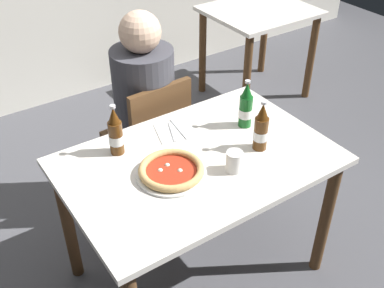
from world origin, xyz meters
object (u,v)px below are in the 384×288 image
pizza_margherita_near (171,171)px  beer_bottle_right (246,107)px  dining_table_background (258,28)px  beer_bottle_center (116,133)px  beer_bottle_left (261,129)px  paper_cup (234,161)px  chair_behind_table (152,136)px  diner_seated (146,118)px  dining_table_main (198,178)px  napkin_with_cutlery (176,131)px

pizza_margherita_near → beer_bottle_right: size_ratio=1.23×
dining_table_background → beer_bottle_center: (-1.77, -1.07, 0.26)m
beer_bottle_left → beer_bottle_right: bearing=70.9°
dining_table_background → paper_cup: size_ratio=8.42×
beer_bottle_right → paper_cup: beer_bottle_right is taller
beer_bottle_left → chair_behind_table: bearing=104.5°
diner_seated → dining_table_background: 1.54m
dining_table_main → pizza_margherita_near: 0.21m
diner_seated → beer_bottle_center: diner_seated is taller
chair_behind_table → beer_bottle_left: beer_bottle_left is taller
dining_table_background → paper_cup: 2.04m
diner_seated → beer_bottle_left: bearing=-76.1°
dining_table_main → chair_behind_table: 0.64m
dining_table_main → beer_bottle_left: 0.36m
napkin_with_cutlery → paper_cup: paper_cup is taller
dining_table_background → paper_cup: (-1.41, -1.46, 0.21)m
beer_bottle_left → beer_bottle_center: 0.65m
diner_seated → paper_cup: (-0.01, -0.81, 0.21)m
diner_seated → paper_cup: diner_seated is taller
pizza_margherita_near → beer_bottle_center: beer_bottle_center is taller
dining_table_background → beer_bottle_left: size_ratio=3.24×
pizza_margherita_near → napkin_with_cutlery: (0.19, 0.27, -0.02)m
beer_bottle_right → napkin_with_cutlery: (-0.31, 0.14, -0.10)m
beer_bottle_right → napkin_with_cutlery: beer_bottle_right is taller
chair_behind_table → beer_bottle_left: size_ratio=3.44×
diner_seated → beer_bottle_left: 0.82m
beer_bottle_center → napkin_with_cutlery: size_ratio=1.11×
dining_table_main → napkin_with_cutlery: (0.03, 0.24, 0.12)m
diner_seated → paper_cup: bearing=-90.9°
dining_table_background → beer_bottle_center: size_ratio=3.24×
beer_bottle_center → napkin_with_cutlery: beer_bottle_center is taller
pizza_margherita_near → beer_bottle_left: (0.44, -0.06, 0.08)m
paper_cup → diner_seated: bearing=89.1°
dining_table_main → paper_cup: (0.08, -0.15, 0.16)m
pizza_margherita_near → paper_cup: size_ratio=3.20×
chair_behind_table → beer_bottle_center: beer_bottle_center is taller
chair_behind_table → dining_table_background: 1.56m
dining_table_main → beer_bottle_right: beer_bottle_right is taller
diner_seated → beer_bottle_right: size_ratio=4.89×
chair_behind_table → dining_table_background: bearing=-156.7°
diner_seated → dining_table_main: bearing=-98.0°
chair_behind_table → beer_bottle_center: bearing=41.1°
beer_bottle_left → beer_bottle_center: size_ratio=1.00×
chair_behind_table → diner_seated: (-0.00, 0.05, 0.10)m
chair_behind_table → paper_cup: size_ratio=8.95×
dining_table_main → beer_bottle_center: 0.43m
diner_seated → beer_bottle_left: (0.19, -0.75, 0.27)m
dining_table_background → pizza_margherita_near: size_ratio=2.63×
beer_bottle_center → chair_behind_table: bearing=44.4°
napkin_with_cutlery → paper_cup: bearing=-83.1°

